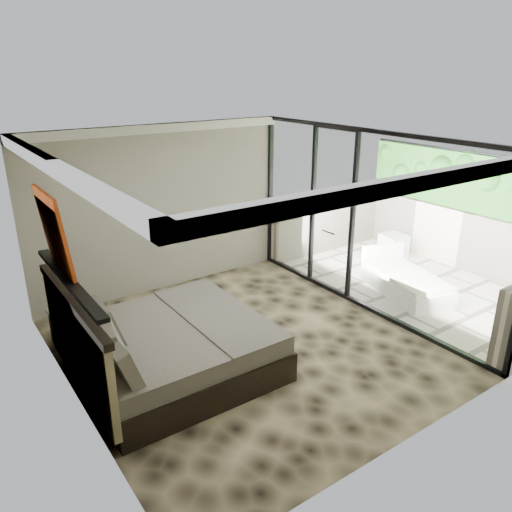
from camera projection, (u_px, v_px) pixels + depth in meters
floor at (245, 346)px, 6.91m from camera, size 5.00×5.00×0.00m
ceiling at (244, 142)px, 5.93m from camera, size 4.50×5.00×0.02m
back_wall at (162, 210)px, 8.33m from camera, size 4.50×0.02×2.80m
left_wall at (67, 294)px, 5.22m from camera, size 0.02×5.00×2.80m
glass_wall at (367, 223)px, 7.63m from camera, size 0.08×5.00×2.80m
terrace_slab at (419, 287)px, 8.95m from camera, size 3.00×5.00×0.12m
parapet_far at (468, 241)px, 9.45m from camera, size 0.30×5.00×1.10m
foliage_hedge at (477, 183)px, 9.07m from camera, size 0.36×4.60×1.10m
picture_ledge at (69, 281)px, 5.29m from camera, size 0.12×2.20×0.05m
bed at (166, 348)px, 6.18m from camera, size 2.31×2.23×1.28m
nightstand at (72, 327)px, 6.90m from camera, size 0.68×0.68×0.53m
table_lamp at (62, 284)px, 6.63m from camera, size 0.34×0.34×0.63m
abstract_canvas at (54, 232)px, 5.33m from camera, size 0.13×0.90×0.90m
framed_print at (59, 243)px, 5.46m from camera, size 0.11×0.50×0.60m
ottoman at (393, 246)px, 10.15m from camera, size 0.51×0.51×0.46m
lounger at (405, 281)px, 8.53m from camera, size 1.20×1.77×0.63m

